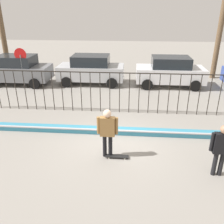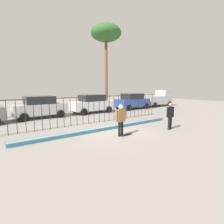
% 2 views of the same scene
% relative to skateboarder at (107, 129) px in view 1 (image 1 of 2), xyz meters
% --- Properties ---
extents(ground_plane, '(60.00, 60.00, 0.00)m').
position_rel_skateboarder_xyz_m(ground_plane, '(0.19, 0.91, -1.05)').
color(ground_plane, gray).
extents(bowl_coping_ledge, '(11.00, 0.40, 0.27)m').
position_rel_skateboarder_xyz_m(bowl_coping_ledge, '(0.19, 1.66, -0.93)').
color(bowl_coping_ledge, teal).
rests_on(bowl_coping_ledge, ground).
extents(perimeter_fence, '(14.04, 0.04, 1.99)m').
position_rel_skateboarder_xyz_m(perimeter_fence, '(0.19, 3.88, 0.16)').
color(perimeter_fence, black).
rests_on(perimeter_fence, ground).
extents(skateboarder, '(0.71, 0.27, 1.75)m').
position_rel_skateboarder_xyz_m(skateboarder, '(0.00, 0.00, 0.00)').
color(skateboarder, black).
rests_on(skateboarder, ground).
extents(skateboard, '(0.80, 0.20, 0.07)m').
position_rel_skateboarder_xyz_m(skateboard, '(0.33, -0.08, -0.99)').
color(skateboard, black).
rests_on(skateboard, ground).
extents(camera_operator, '(0.69, 0.26, 1.70)m').
position_rel_skateboarder_xyz_m(camera_operator, '(3.45, -0.74, -0.03)').
color(camera_operator, black).
rests_on(camera_operator, ground).
extents(parked_car_gray, '(4.30, 2.12, 1.90)m').
position_rel_skateboarder_xyz_m(parked_car_gray, '(-6.80, 8.08, -0.08)').
color(parked_car_gray, slate).
rests_on(parked_car_gray, ground).
extents(parked_car_silver, '(4.30, 2.12, 1.90)m').
position_rel_skateboarder_xyz_m(parked_car_silver, '(-1.96, 8.57, -0.08)').
color(parked_car_silver, '#B7BABF').
rests_on(parked_car_silver, ground).
extents(parked_car_white, '(4.30, 2.12, 1.90)m').
position_rel_skateboarder_xyz_m(parked_car_white, '(3.18, 8.43, -0.08)').
color(parked_car_white, silver).
rests_on(parked_car_white, ground).
extents(stop_sign, '(0.76, 0.07, 2.50)m').
position_rel_skateboarder_xyz_m(stop_sign, '(-6.06, 7.27, 0.57)').
color(stop_sign, slate).
rests_on(stop_sign, ground).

